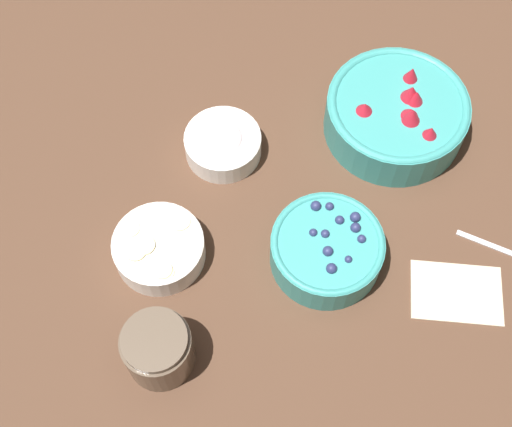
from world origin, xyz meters
name	(u,v)px	position (x,y,z in m)	size (l,w,h in m)	color
ground_plane	(278,257)	(0.00, 0.00, 0.00)	(4.00, 4.00, 0.00)	#4C3323
bowl_strawberries	(397,113)	(0.21, 0.21, 0.04)	(0.22, 0.22, 0.09)	teal
bowl_blueberries	(327,249)	(0.07, -0.01, 0.03)	(0.16, 0.16, 0.07)	teal
bowl_bananas	(159,247)	(-0.17, 0.02, 0.03)	(0.13, 0.13, 0.05)	white
bowl_cream	(223,143)	(-0.07, 0.19, 0.03)	(0.12, 0.12, 0.05)	white
jar_chocolate	(158,350)	(-0.17, -0.14, 0.04)	(0.09, 0.09, 0.09)	brown
napkin	(457,292)	(0.25, -0.08, 0.00)	(0.14, 0.11, 0.01)	beige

